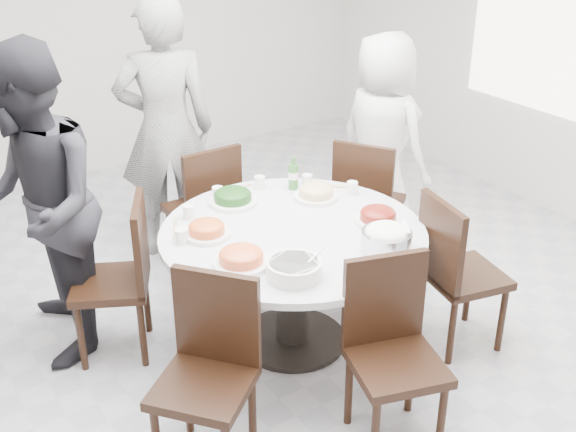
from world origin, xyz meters
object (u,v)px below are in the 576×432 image
diner_right (382,140)px  diner_middle (166,130)px  chair_sw (203,383)px  chair_n (201,207)px  chair_ne (369,200)px  diner_left (37,209)px  dining_table (293,288)px  rice_bowl (386,241)px  beverage_bottle (293,173)px  chair_nw (110,280)px  chair_se (465,272)px  soup_bowl (294,269)px  chair_s (397,361)px

diner_right → diner_middle: bearing=53.9°
chair_sw → chair_n: bearing=113.8°
chair_ne → diner_left: diner_left is taller
chair_sw → diner_left: 1.41m
diner_middle → diner_left: bearing=56.1°
dining_table → rice_bowl: bearing=-59.2°
beverage_bottle → chair_nw: bearing=178.9°
chair_se → diner_middle: diner_middle is taller
diner_middle → rice_bowl: diner_middle is taller
chair_ne → rice_bowl: chair_ne is taller
dining_table → diner_right: bearing=30.9°
chair_ne → chair_nw: same height
diner_right → diner_left: size_ratio=0.86×
diner_middle → chair_ne: bearing=162.3°
dining_table → diner_left: (-1.19, 0.72, 0.54)m
rice_bowl → chair_se: bearing=-7.6°
chair_ne → diner_middle: 1.50m
chair_nw → diner_right: bearing=124.2°
chair_ne → chair_se: bearing=137.8°
dining_table → soup_bowl: bearing=-123.2°
soup_bowl → chair_se: bearing=-6.3°
chair_n → rice_bowl: 1.62m
chair_n → diner_middle: size_ratio=0.51×
chair_n → diner_right: (1.33, -0.31, 0.31)m
chair_n → chair_sw: same height
chair_se → diner_left: 2.43m
rice_bowl → diner_middle: bearing=100.9°
diner_left → rice_bowl: (1.47, -1.19, -0.11)m
dining_table → chair_n: bearing=91.8°
diner_middle → rice_bowl: bearing=123.2°
dining_table → chair_s: bearing=-92.5°
chair_se → beverage_bottle: beverage_bottle is taller
chair_sw → beverage_bottle: bearing=92.3°
chair_nw → beverage_bottle: beverage_bottle is taller
chair_nw → dining_table: bearing=88.1°
chair_se → soup_bowl: bearing=95.7°
chair_nw → chair_se: 2.03m
diner_middle → chair_nw: bearing=71.7°
dining_table → chair_se: (0.83, -0.54, 0.10)m
chair_ne → diner_left: (-2.20, 0.18, 0.44)m
chair_se → diner_middle: 2.25m
chair_sw → chair_s: same height
diner_middle → beverage_bottle: size_ratio=8.78×
chair_sw → soup_bowl: bearing=66.3°
beverage_bottle → chair_s: bearing=-104.3°
chair_n → chair_nw: same height
dining_table → chair_s: 0.96m
diner_left → diner_middle: bearing=136.7°
diner_right → soup_bowl: (-1.58, -1.20, 0.01)m
chair_sw → rice_bowl: (1.16, 0.12, 0.33)m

